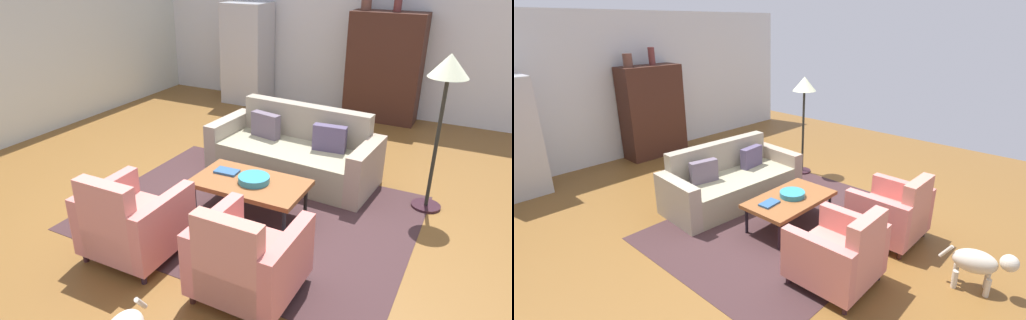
% 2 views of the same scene
% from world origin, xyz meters
% --- Properties ---
extents(ground_plane, '(10.11, 10.11, 0.00)m').
position_xyz_m(ground_plane, '(0.00, 0.00, 0.00)').
color(ground_plane, brown).
extents(wall_back, '(8.42, 0.12, 2.80)m').
position_xyz_m(wall_back, '(0.00, 4.16, 1.40)').
color(wall_back, silver).
rests_on(wall_back, ground).
extents(area_rug, '(3.40, 2.60, 0.01)m').
position_xyz_m(area_rug, '(-0.03, -0.05, 0.00)').
color(area_rug, '#3C2728').
rests_on(area_rug, ground).
extents(couch, '(2.16, 1.04, 0.86)m').
position_xyz_m(couch, '(-0.02, 1.08, 0.29)').
color(couch, gray).
rests_on(couch, ground).
extents(coffee_table, '(1.20, 0.70, 0.41)m').
position_xyz_m(coffee_table, '(-0.03, -0.10, 0.37)').
color(coffee_table, black).
rests_on(coffee_table, ground).
extents(armchair_left, '(0.81, 0.81, 0.88)m').
position_xyz_m(armchair_left, '(-0.62, -1.27, 0.34)').
color(armchair_left, '#321B22').
rests_on(armchair_left, ground).
extents(armchair_right, '(0.81, 0.81, 0.88)m').
position_xyz_m(armchair_right, '(0.57, -1.27, 0.34)').
color(armchair_right, '#341C0F').
rests_on(armchair_right, ground).
extents(fruit_bowl, '(0.33, 0.33, 0.07)m').
position_xyz_m(fruit_bowl, '(0.02, -0.10, 0.44)').
color(fruit_bowl, teal).
rests_on(fruit_bowl, coffee_table).
extents(book_stack, '(0.27, 0.17, 0.03)m').
position_xyz_m(book_stack, '(-0.35, -0.04, 0.42)').
color(book_stack, '#2B5382').
rests_on(book_stack, coffee_table).
extents(cabinet, '(1.20, 0.51, 1.80)m').
position_xyz_m(cabinet, '(0.39, 3.82, 0.90)').
color(cabinet, '#3E2017').
rests_on(cabinet, ground).
extents(vase_tall, '(0.17, 0.17, 0.24)m').
position_xyz_m(vase_tall, '(-0.01, 3.81, 1.92)').
color(vase_tall, brown).
rests_on(vase_tall, cabinet).
extents(vase_round, '(0.13, 0.13, 0.33)m').
position_xyz_m(vase_round, '(0.49, 3.81, 1.97)').
color(vase_round, brown).
rests_on(vase_round, cabinet).
extents(refrigerator, '(0.80, 0.73, 1.85)m').
position_xyz_m(refrigerator, '(-2.17, 3.71, 0.93)').
color(refrigerator, '#B7BABF').
rests_on(refrigerator, ground).
extents(floor_lamp, '(0.40, 0.40, 1.72)m').
position_xyz_m(floor_lamp, '(1.64, 0.98, 1.44)').
color(floor_lamp, '#2E171F').
rests_on(floor_lamp, ground).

